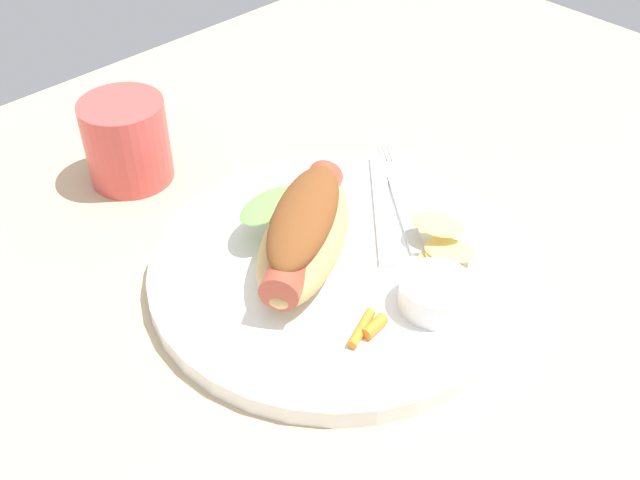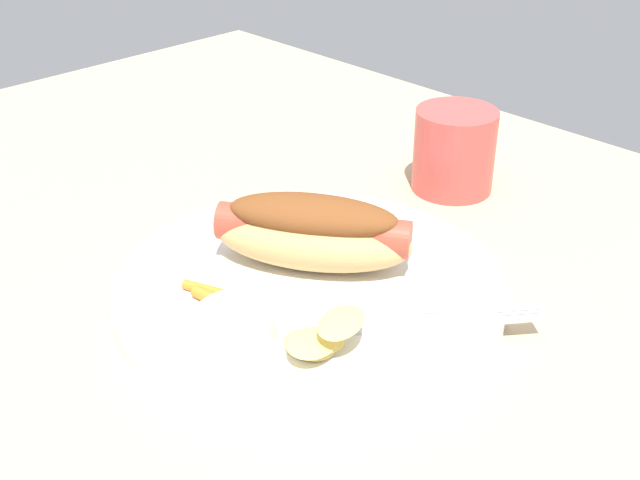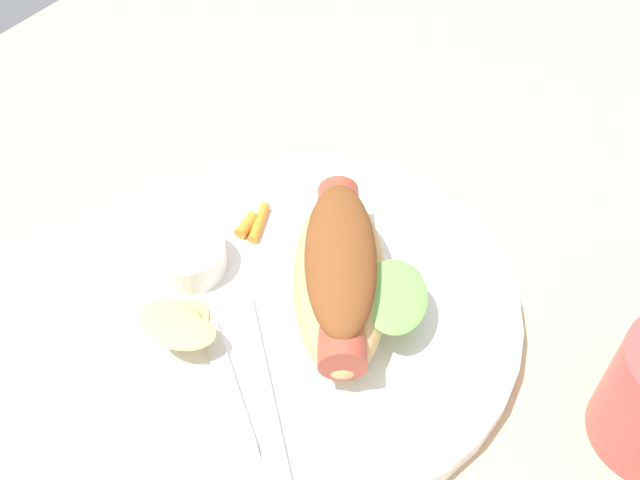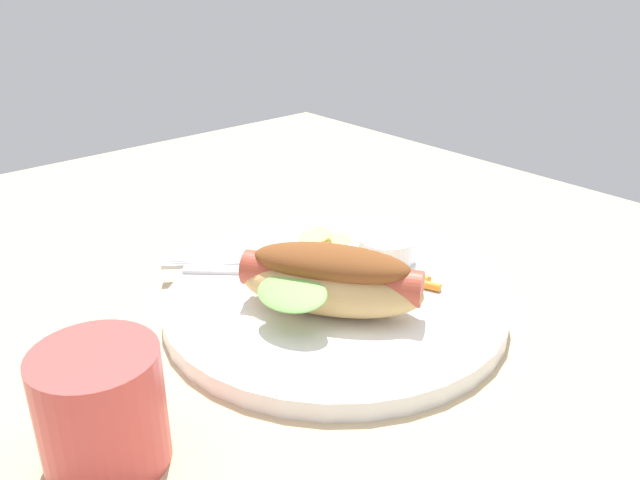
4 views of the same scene
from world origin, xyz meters
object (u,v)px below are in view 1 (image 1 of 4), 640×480
at_px(drinking_cup, 127,141).
at_px(chips_pile, 443,246).
at_px(knife, 382,207).
at_px(carrot_garnish, 368,327).
at_px(plate, 334,269).
at_px(hot_dog, 306,229).
at_px(sauce_ramekin, 435,294).
at_px(fork, 400,197).

bearing_deg(drinking_cup, chips_pile, -69.16).
relative_size(knife, carrot_garnish, 4.05).
relative_size(chips_pile, carrot_garnish, 1.88).
relative_size(plate, drinking_cup, 3.74).
height_order(hot_dog, drinking_cup, drinking_cup).
distance_m(knife, carrot_garnish, 0.14).
bearing_deg(drinking_cup, sauce_ramekin, -79.14).
distance_m(plate, fork, 0.10).
height_order(fork, carrot_garnish, carrot_garnish).
bearing_deg(fork, drinking_cup, 70.73).
bearing_deg(plate, drinking_cup, 100.13).
bearing_deg(chips_pile, sauce_ramekin, -146.24).
bearing_deg(fork, knife, 125.06).
bearing_deg(hot_dog, plate, -90.97).
bearing_deg(drinking_cup, carrot_garnish, -89.07).
bearing_deg(plate, carrot_garnish, -117.16).
relative_size(plate, hot_dog, 1.81).
height_order(plate, chips_pile, chips_pile).
xyz_separation_m(plate, hot_dog, (-0.01, 0.02, 0.04)).
height_order(fork, knife, same).
bearing_deg(plate, fork, 10.85).
xyz_separation_m(chips_pile, carrot_garnish, (-0.10, -0.02, -0.01)).
xyz_separation_m(fork, knife, (-0.02, 0.00, -0.00)).
xyz_separation_m(fork, drinking_cup, (-0.14, 0.21, 0.02)).
bearing_deg(sauce_ramekin, plate, 102.81).
bearing_deg(carrot_garnish, hot_dog, 75.11).
distance_m(chips_pile, drinking_cup, 0.30).
bearing_deg(plate, chips_pile, -39.05).
height_order(fork, drinking_cup, drinking_cup).
distance_m(sauce_ramekin, drinking_cup, 0.32).
height_order(plate, sauce_ramekin, sauce_ramekin).
bearing_deg(carrot_garnish, plate, 62.84).
bearing_deg(hot_dog, drinking_cup, 64.77).
xyz_separation_m(knife, chips_pile, (-0.01, -0.07, 0.01)).
distance_m(plate, sauce_ramekin, 0.09).
distance_m(hot_dog, carrot_garnish, 0.10).
distance_m(chips_pile, carrot_garnish, 0.10).
xyz_separation_m(carrot_garnish, drinking_cup, (-0.00, 0.30, 0.02)).
bearing_deg(drinking_cup, plate, -79.87).
relative_size(fork, chips_pile, 1.94).
height_order(sauce_ramekin, chips_pile, same).
bearing_deg(fork, carrot_garnish, 160.58).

